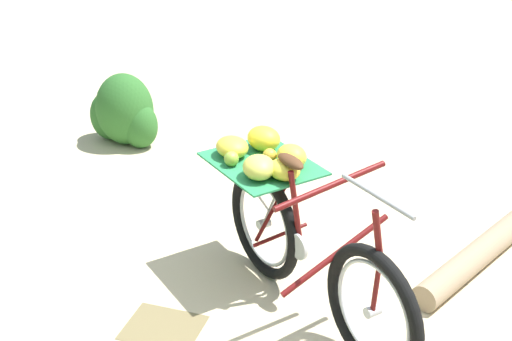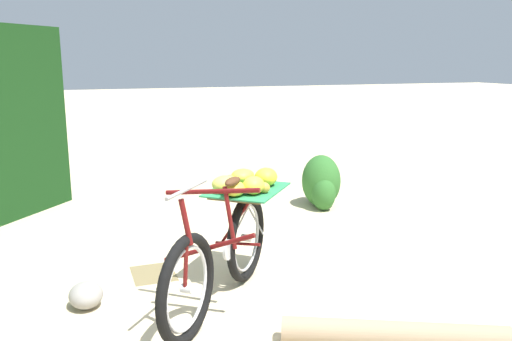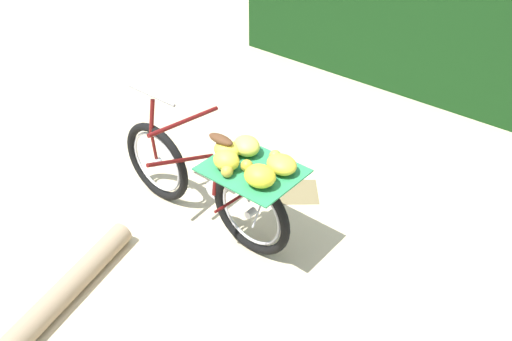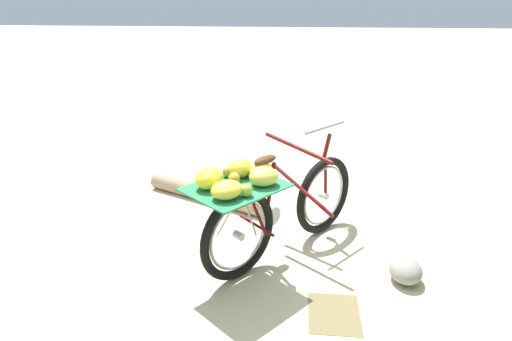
# 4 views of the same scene
# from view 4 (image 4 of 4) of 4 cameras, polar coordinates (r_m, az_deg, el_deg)

# --- Properties ---
(ground_plane) EXTENTS (60.00, 60.00, 0.00)m
(ground_plane) POSITION_cam_4_polar(r_m,az_deg,el_deg) (3.74, 1.43, -12.09)
(ground_plane) COLOR beige
(bicycle) EXTENTS (1.55, 1.38, 1.03)m
(bicycle) POSITION_cam_4_polar(r_m,az_deg,el_deg) (3.58, 2.18, -4.26)
(bicycle) COLOR black
(bicycle) RESTS_ON ground_plane
(fallen_log) EXTENTS (0.77, 1.38, 0.17)m
(fallen_log) POSITION_cam_4_polar(r_m,az_deg,el_deg) (4.81, -6.46, -2.97)
(fallen_log) COLOR #9E8466
(fallen_log) RESTS_ON ground_plane
(path_stone) EXTENTS (0.30, 0.25, 0.19)m
(path_stone) POSITION_cam_4_polar(r_m,az_deg,el_deg) (3.70, 18.71, -12.08)
(path_stone) COLOR gray
(path_stone) RESTS_ON ground_plane
(leaf_litter_patch) EXTENTS (0.44, 0.36, 0.01)m
(leaf_litter_patch) POSITION_cam_4_polar(r_m,az_deg,el_deg) (3.30, 10.01, -17.66)
(leaf_litter_patch) COLOR olive
(leaf_litter_patch) RESTS_ON ground_plane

